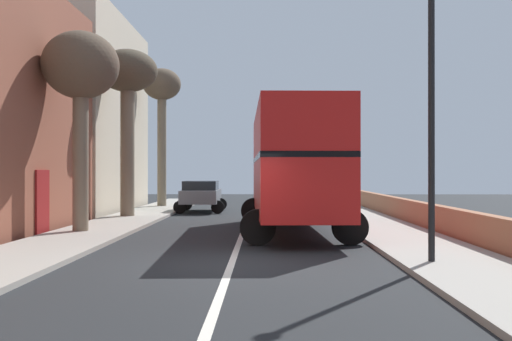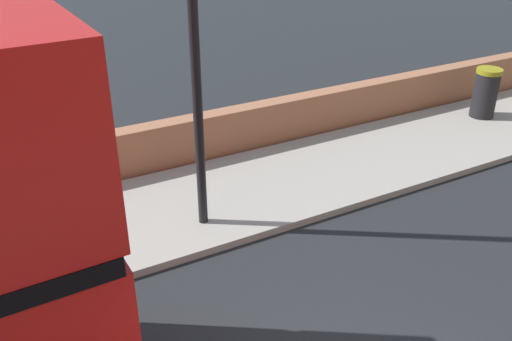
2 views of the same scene
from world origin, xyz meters
name	(u,v)px [view 2 (image 2 of 2)]	position (x,y,z in m)	size (l,w,h in m)	color
sidewalk_right	(163,214)	(4.90, 0.00, 0.06)	(2.60, 60.00, 0.12)	#9E998E
boundary_wall_right	(131,154)	(6.45, 0.00, 0.47)	(0.36, 54.00, 0.94)	#9E6647
litter_bin_right	(485,93)	(5.30, -7.66, 0.67)	(0.55, 0.55, 1.09)	black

